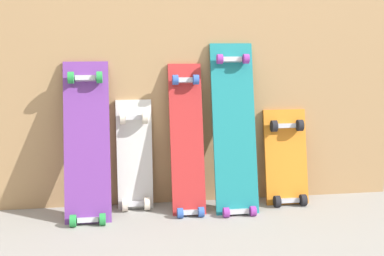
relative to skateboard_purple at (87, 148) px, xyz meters
The scene contains 7 objects.
ground_plane 0.64m from the skateboard_purple, 10.26° to the left, with size 12.00×12.00×0.00m, color gray.
plywood_wall_panel 0.81m from the skateboard_purple, 17.44° to the left, with size 2.29×0.04×1.89m, color tan.
skateboard_purple is the anchor object (origin of this frame).
skateboard_white 0.27m from the skateboard_purple, 21.60° to the left, with size 0.18×0.14×0.63m.
skateboard_red 0.50m from the skateboard_purple, ahead, with size 0.17×0.27×0.82m.
skateboard_teal 0.75m from the skateboard_purple, ahead, with size 0.22×0.29×0.93m.
skateboard_orange 1.06m from the skateboard_purple, ahead, with size 0.23×0.19×0.57m.
Camera 1 is at (-0.36, -2.51, 0.89)m, focal length 46.18 mm.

